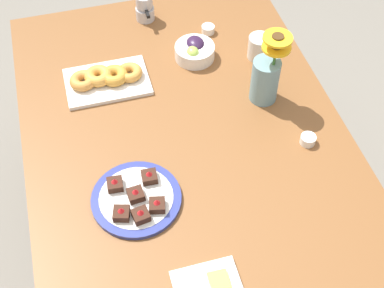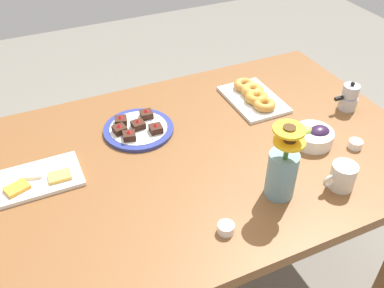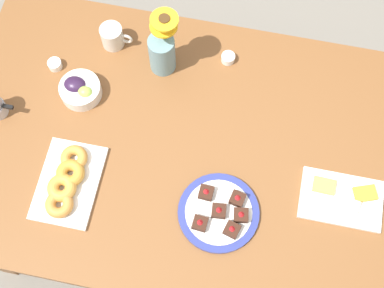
# 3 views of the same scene
# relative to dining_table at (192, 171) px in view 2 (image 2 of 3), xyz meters

# --- Properties ---
(ground_plane) EXTENTS (6.00, 6.00, 0.00)m
(ground_plane) POSITION_rel_dining_table_xyz_m (0.00, 0.00, -0.65)
(ground_plane) COLOR slate
(dining_table) EXTENTS (1.60, 1.00, 0.74)m
(dining_table) POSITION_rel_dining_table_xyz_m (0.00, 0.00, 0.00)
(dining_table) COLOR brown
(dining_table) RESTS_ON ground_plane
(coffee_mug) EXTENTS (0.11, 0.08, 0.09)m
(coffee_mug) POSITION_rel_dining_table_xyz_m (-0.35, 0.34, 0.13)
(coffee_mug) COLOR beige
(coffee_mug) RESTS_ON dining_table
(grape_bowl) EXTENTS (0.14, 0.14, 0.07)m
(grape_bowl) POSITION_rel_dining_table_xyz_m (-0.41, 0.12, 0.12)
(grape_bowl) COLOR white
(grape_bowl) RESTS_ON dining_table
(cheese_platter) EXTENTS (0.26, 0.17, 0.03)m
(cheese_platter) POSITION_rel_dining_table_xyz_m (0.50, -0.08, 0.09)
(cheese_platter) COLOR white
(cheese_platter) RESTS_ON dining_table
(croissant_platter) EXTENTS (0.19, 0.28, 0.05)m
(croissant_platter) POSITION_rel_dining_table_xyz_m (-0.36, -0.20, 0.11)
(croissant_platter) COLOR white
(croissant_platter) RESTS_ON dining_table
(jam_cup_honey) EXTENTS (0.05, 0.05, 0.03)m
(jam_cup_honey) POSITION_rel_dining_table_xyz_m (-0.53, 0.21, 0.10)
(jam_cup_honey) COLOR white
(jam_cup_honey) RESTS_ON dining_table
(jam_cup_berry) EXTENTS (0.05, 0.05, 0.03)m
(jam_cup_berry) POSITION_rel_dining_table_xyz_m (0.06, 0.35, 0.10)
(jam_cup_berry) COLOR white
(jam_cup_berry) RESTS_ON dining_table
(dessert_plate) EXTENTS (0.26, 0.26, 0.05)m
(dessert_plate) POSITION_rel_dining_table_xyz_m (0.13, -0.20, 0.10)
(dessert_plate) COLOR navy
(dessert_plate) RESTS_ON dining_table
(flower_vase) EXTENTS (0.10, 0.11, 0.27)m
(flower_vase) POSITION_rel_dining_table_xyz_m (-0.16, 0.29, 0.18)
(flower_vase) COLOR #6B939E
(flower_vase) RESTS_ON dining_table
(moka_pot) EXTENTS (0.11, 0.07, 0.12)m
(moka_pot) POSITION_rel_dining_table_xyz_m (-0.67, 0.00, 0.13)
(moka_pot) COLOR #B7B7BC
(moka_pot) RESTS_ON dining_table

